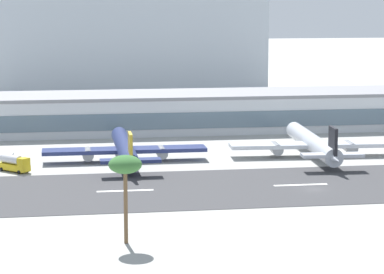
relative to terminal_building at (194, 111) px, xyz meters
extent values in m
plane|color=#9E9E99|center=(12.65, -86.48, -5.84)|extent=(1400.00, 1400.00, 0.00)
cube|color=#38383A|center=(12.65, -81.93, -5.80)|extent=(800.00, 37.74, 0.08)
cube|color=white|center=(-27.27, -81.93, -5.75)|extent=(12.00, 1.20, 0.01)
cube|color=white|center=(11.00, -81.93, -5.75)|extent=(12.00, 1.20, 0.01)
cube|color=silver|center=(0.00, 0.06, -0.50)|extent=(215.69, 25.73, 10.66)
cube|color=slate|center=(0.00, -12.95, -1.04)|extent=(209.22, 0.30, 4.80)
cube|color=gray|center=(0.00, 0.06, 5.33)|extent=(217.85, 25.98, 1.00)
cube|color=#A8B2BC|center=(-11.62, 115.84, 17.02)|extent=(118.26, 36.72, 45.70)
cylinder|color=navy|center=(-24.91, -47.84, -2.53)|extent=(4.36, 42.67, 4.27)
sphere|color=navy|center=(-24.86, -26.51, -2.53)|extent=(4.05, 4.05, 4.05)
cone|color=navy|center=(-24.96, -69.17, -2.53)|extent=(3.86, 7.69, 3.84)
cube|color=navy|center=(-24.91, -48.69, -2.96)|extent=(40.85, 6.49, 0.94)
cylinder|color=gray|center=(-15.72, -48.71, -3.70)|extent=(2.79, 5.98, 2.77)
cylinder|color=gray|center=(-34.10, -48.67, -3.70)|extent=(2.79, 5.98, 2.77)
cube|color=navy|center=(-24.95, -67.46, -2.10)|extent=(13.89, 3.55, 0.75)
cube|color=gold|center=(-24.95, -67.46, 0.88)|extent=(0.70, 5.76, 6.83)
cylinder|color=black|center=(-24.91, -49.97, -5.25)|extent=(0.77, 0.77, 1.17)
cylinder|color=silver|center=(23.67, -48.09, -2.40)|extent=(6.95, 44.55, 4.44)
sphere|color=silver|center=(24.93, -25.95, -2.40)|extent=(4.21, 4.21, 4.21)
cone|color=silver|center=(22.40, -70.24, -2.40)|extent=(4.44, 8.20, 3.99)
cube|color=silver|center=(23.62, -48.98, -2.84)|extent=(43.42, 9.10, 0.98)
cylinder|color=gray|center=(33.30, -49.53, -3.62)|extent=(3.23, 6.37, 2.88)
cylinder|color=gray|center=(13.93, -48.43, -3.62)|extent=(3.23, 6.37, 2.88)
cube|color=silver|center=(22.50, -68.47, -1.95)|extent=(14.84, 4.49, 0.78)
cube|color=black|center=(22.50, -68.47, 1.15)|extent=(1.05, 6.02, 7.10)
cylinder|color=black|center=(23.54, -50.31, -5.23)|extent=(0.80, 0.80, 1.22)
cube|color=gold|center=(-51.57, -57.75, -4.69)|extent=(7.87, 7.83, 1.40)
cylinder|color=silver|center=(-52.29, -57.03, -2.94)|extent=(5.58, 5.56, 2.10)
cube|color=gold|center=(-49.28, -60.02, -3.09)|extent=(3.13, 3.13, 1.80)
cylinder|color=black|center=(-50.37, -60.77, -5.39)|extent=(0.84, 0.83, 0.90)
cylinder|color=black|center=(-48.54, -58.92, -5.39)|extent=(0.84, 0.83, 0.90)
cylinder|color=black|center=(-54.60, -56.58, -5.39)|extent=(0.84, 0.83, 0.90)
cylinder|color=black|center=(-52.77, -54.73, -5.39)|extent=(0.84, 0.83, 0.90)
cylinder|color=brown|center=(-29.91, -120.58, 0.83)|extent=(0.67, 0.67, 13.33)
ellipsoid|color=#386B33|center=(-29.91, -120.58, 7.49)|extent=(5.51, 5.51, 3.03)
camera|label=1|loc=(-39.39, -255.72, 34.00)|focal=78.79mm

